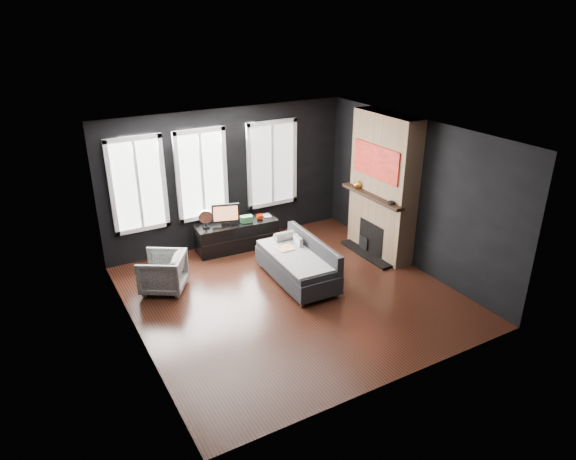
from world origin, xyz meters
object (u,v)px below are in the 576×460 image
armchair (163,271)px  mug (260,216)px  media_console (237,236)px  mantel_vase (358,184)px  monitor (226,213)px  sofa (297,261)px  book (263,212)px

armchair → mug: size_ratio=5.47×
media_console → mantel_vase: 2.56m
media_console → monitor: 0.56m
monitor → armchair: bearing=-133.6°
sofa → mantel_vase: bearing=23.1°
monitor → mug: monitor is taller
media_console → armchair: bearing=-150.1°
monitor → mantel_vase: bearing=-8.2°
sofa → mug: 1.66m
sofa → armchair: size_ratio=2.46×
media_console → book: (0.60, 0.02, 0.38)m
monitor → book: 0.83m
armchair → mug: bearing=141.5°
media_console → mantel_vase: size_ratio=9.26×
sofa → monitor: 1.86m
media_console → mug: size_ratio=12.22×
armchair → media_console: size_ratio=0.45×
sofa → mug: sofa is taller
mantel_vase → armchair: bearing=177.3°
sofa → monitor: (-0.57, 1.73, 0.41)m
media_console → mug: bearing=-5.6°
monitor → mug: bearing=9.3°
sofa → book: sofa is taller
book → mantel_vase: bearing=-35.8°
book → armchair: bearing=-159.3°
sofa → mug: bearing=88.3°
armchair → media_console: 1.95m
sofa → monitor: size_ratio=3.28×
armchair → book: 2.53m
book → sofa: bearing=-98.0°
mug → armchair: bearing=-160.3°
armchair → media_console: (1.75, 0.87, -0.08)m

